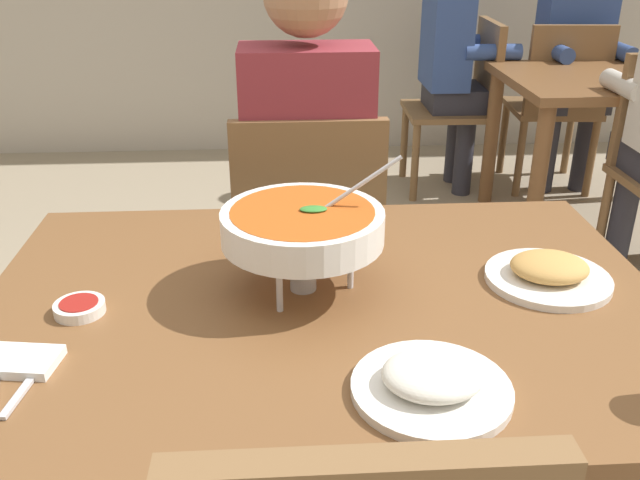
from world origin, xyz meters
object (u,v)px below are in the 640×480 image
(rice_plate, at_px, (432,382))
(appetizer_plate, at_px, (549,273))
(dining_table_main, at_px, (325,345))
(chair_diner_main, at_px, (308,239))
(curry_bowl, at_px, (303,227))
(patron_bg_middle, at_px, (453,52))
(chair_bg_middle, at_px, (466,97))
(dining_table_far, at_px, (613,104))
(patron_bg_right, at_px, (575,50))
(chair_bg_right, at_px, (558,99))
(sauce_dish, at_px, (79,307))
(diner_main, at_px, (307,160))

(rice_plate, distance_m, appetizer_plate, 0.44)
(dining_table_main, relative_size, chair_diner_main, 1.41)
(dining_table_main, xyz_separation_m, curry_bowl, (-0.04, 0.04, 0.23))
(patron_bg_middle, bearing_deg, appetizer_plate, -99.29)
(dining_table_main, relative_size, curry_bowl, 3.82)
(chair_diner_main, bearing_deg, chair_bg_middle, 62.01)
(rice_plate, relative_size, dining_table_far, 0.24)
(rice_plate, height_order, appetizer_plate, same)
(patron_bg_right, bearing_deg, rice_plate, -115.90)
(chair_diner_main, height_order, chair_bg_right, same)
(dining_table_main, relative_size, chair_bg_middle, 1.41)
(curry_bowl, bearing_deg, appetizer_plate, -0.27)
(patron_bg_middle, bearing_deg, chair_diner_main, -115.62)
(curry_bowl, xyz_separation_m, chair_bg_right, (1.44, 2.36, -0.35))
(dining_table_far, bearing_deg, sauce_dish, -134.40)
(appetizer_plate, relative_size, sauce_dish, 2.67)
(dining_table_main, distance_m, patron_bg_right, 2.89)
(sauce_dish, bearing_deg, chair_bg_right, 52.79)
(sauce_dish, bearing_deg, diner_main, 60.89)
(dining_table_far, height_order, patron_bg_right, patron_bg_right)
(dining_table_main, bearing_deg, dining_table_far, 52.74)
(appetizer_plate, xyz_separation_m, patron_bg_right, (1.04, 2.44, -0.01))
(dining_table_main, relative_size, sauce_dish, 14.12)
(curry_bowl, distance_m, dining_table_far, 2.41)
(chair_diner_main, bearing_deg, curry_bowl, -93.18)
(dining_table_far, height_order, chair_bg_right, chair_bg_right)
(sauce_dish, bearing_deg, chair_bg_middle, 61.34)
(curry_bowl, xyz_separation_m, dining_table_far, (1.49, 1.87, -0.26))
(appetizer_plate, height_order, chair_bg_middle, chair_bg_middle)
(chair_diner_main, xyz_separation_m, patron_bg_right, (1.48, 1.74, 0.24))
(diner_main, distance_m, sauce_dish, 0.91)
(sauce_dish, bearing_deg, appetizer_plate, 4.00)
(dining_table_far, bearing_deg, chair_bg_right, 96.47)
(curry_bowl, bearing_deg, patron_bg_middle, 70.28)
(rice_plate, bearing_deg, dining_table_far, 59.12)
(dining_table_main, xyz_separation_m, diner_main, (0.00, 0.77, 0.12))
(patron_bg_middle, bearing_deg, curry_bowl, -109.72)
(rice_plate, relative_size, chair_bg_middle, 0.27)
(diner_main, height_order, appetizer_plate, diner_main)
(chair_bg_right, bearing_deg, sauce_dish, -127.21)
(chair_diner_main, distance_m, appetizer_plate, 0.86)
(curry_bowl, xyz_separation_m, patron_bg_middle, (0.87, 2.44, -0.11))
(curry_bowl, distance_m, rice_plate, 0.39)
(appetizer_plate, bearing_deg, chair_diner_main, 121.96)
(dining_table_main, height_order, patron_bg_right, patron_bg_right)
(appetizer_plate, xyz_separation_m, chair_bg_middle, (0.49, 2.43, -0.24))
(chair_bg_middle, height_order, patron_bg_middle, patron_bg_middle)
(chair_bg_middle, relative_size, patron_bg_middle, 0.69)
(dining_table_far, relative_size, patron_bg_right, 0.76)
(appetizer_plate, bearing_deg, rice_plate, -132.25)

